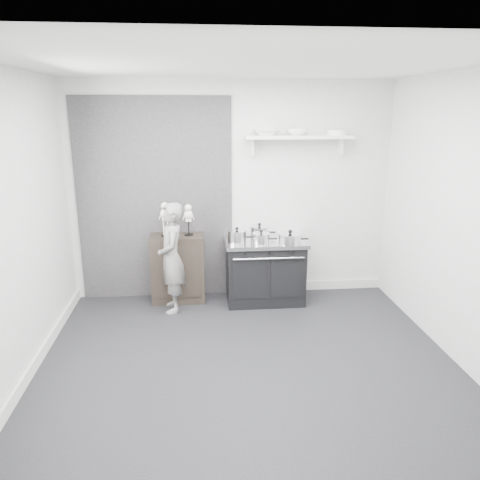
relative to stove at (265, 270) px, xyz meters
name	(u,v)px	position (x,y,z in m)	size (l,w,h in m)	color
ground	(247,362)	(-0.39, -1.48, -0.40)	(4.00, 4.00, 0.00)	black
room_shell	(236,191)	(-0.48, -1.33, 1.24)	(4.02, 3.62, 2.71)	beige
wall_shelf	(298,138)	(0.41, 0.20, 1.61)	(1.30, 0.26, 0.24)	silver
stove	(265,270)	(0.00, 0.00, 0.00)	(0.99, 0.62, 0.80)	black
side_cabinet	(178,268)	(-1.08, 0.13, 0.02)	(0.65, 0.38, 0.85)	black
child	(172,258)	(-1.14, -0.18, 0.26)	(0.48, 0.31, 1.31)	slate
pot_front_left	(237,237)	(-0.36, -0.10, 0.48)	(0.31, 0.23, 0.20)	silver
pot_back_left	(259,232)	(-0.06, 0.11, 0.47)	(0.32, 0.23, 0.19)	silver
pot_front_right	(290,239)	(0.27, -0.19, 0.46)	(0.36, 0.28, 0.17)	silver
pot_front_center	(261,238)	(-0.07, -0.15, 0.46)	(0.30, 0.21, 0.17)	silver
skeleton_full	(165,217)	(-1.21, 0.13, 0.69)	(0.13, 0.09, 0.48)	white
skeleton_torso	(188,217)	(-0.93, 0.13, 0.67)	(0.12, 0.08, 0.44)	white
bowl_large	(266,132)	(0.01, 0.19, 1.68)	(0.30, 0.30, 0.07)	white
bowl_small	(297,132)	(0.39, 0.19, 1.68)	(0.24, 0.24, 0.07)	white
plate_stack	(337,132)	(0.88, 0.19, 1.67)	(0.25, 0.25, 0.06)	white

